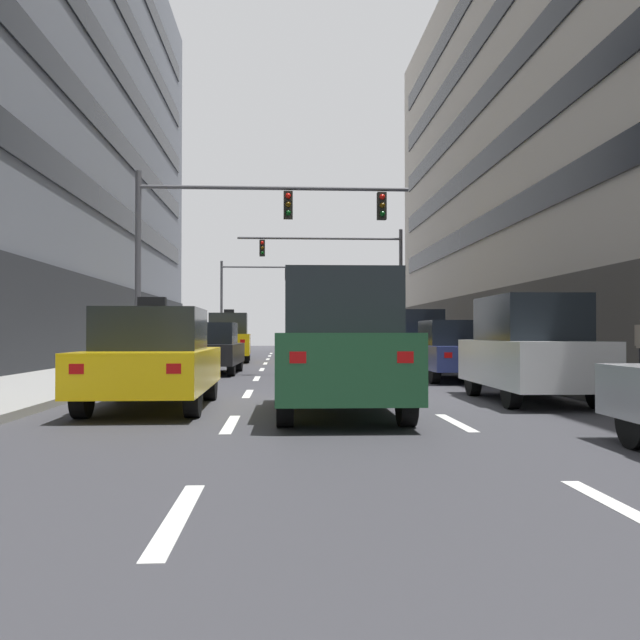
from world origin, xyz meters
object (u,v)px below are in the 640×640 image
at_px(taxi_driving_5, 153,359).
at_px(traffic_signal_1, 352,269).
at_px(taxi_driving_2, 305,343).
at_px(taxi_driving_3, 229,338).
at_px(car_parked_1, 529,349).
at_px(car_driving_4, 210,349).
at_px(car_driving_1, 339,344).
at_px(car_parked_2, 452,351).
at_px(car_driving_0, 300,339).
at_px(car_parked_3, 415,340).
at_px(traffic_signal_2, 263,286).
at_px(traffic_signal_0, 235,229).

bearing_deg(taxi_driving_5, traffic_signal_1, 76.16).
relative_size(taxi_driving_2, taxi_driving_3, 1.00).
xyz_separation_m(taxi_driving_2, car_parked_1, (3.67, -18.63, 0.15)).
height_order(car_driving_4, car_parked_1, car_parked_1).
xyz_separation_m(car_driving_1, taxi_driving_2, (0.12, 20.56, -0.28)).
bearing_deg(car_parked_1, taxi_driving_2, 101.13).
distance_m(car_driving_1, car_parked_2, 8.78).
distance_m(car_driving_0, taxi_driving_5, 27.24).
relative_size(taxi_driving_2, car_parked_2, 1.04).
bearing_deg(car_parked_2, car_driving_0, 100.36).
bearing_deg(car_parked_3, car_driving_1, -105.90).
relative_size(car_driving_0, taxi_driving_2, 0.91).
height_order(car_driving_0, car_driving_4, car_driving_0).
bearing_deg(car_parked_1, car_parked_2, 90.00).
distance_m(car_driving_1, taxi_driving_5, 3.30).
distance_m(car_driving_0, taxi_driving_2, 7.55).
distance_m(car_driving_0, car_parked_2, 20.53).
height_order(car_driving_1, car_parked_1, car_driving_1).
bearing_deg(taxi_driving_3, taxi_driving_2, -1.14).
bearing_deg(traffic_signal_1, car_driving_0, 127.60).
distance_m(car_parked_3, traffic_signal_2, 26.74).
bearing_deg(taxi_driving_2, car_parked_3, -63.18).
height_order(car_driving_1, car_driving_4, car_driving_1).
bearing_deg(car_driving_1, taxi_driving_3, 99.14).
height_order(car_driving_0, taxi_driving_5, car_driving_0).
distance_m(car_driving_4, traffic_signal_0, 3.95).
xyz_separation_m(car_driving_4, car_parked_3, (6.99, 1.94, 0.25)).
height_order(car_driving_0, traffic_signal_2, traffic_signal_2).
relative_size(taxi_driving_5, car_parked_1, 1.11).
distance_m(taxi_driving_3, traffic_signal_2, 18.83).
height_order(car_driving_1, taxi_driving_3, taxi_driving_3).
bearing_deg(car_driving_0, car_parked_2, -79.64).
relative_size(taxi_driving_2, taxi_driving_5, 0.99).
bearing_deg(car_parked_2, taxi_driving_5, -135.20).
xyz_separation_m(car_driving_0, car_parked_2, (3.69, -20.19, -0.19)).
bearing_deg(car_driving_4, taxi_driving_3, 90.75).
xyz_separation_m(car_parked_1, traffic_signal_2, (-6.09, 37.16, 3.71)).
bearing_deg(traffic_signal_1, taxi_driving_2, -121.90).
height_order(taxi_driving_2, taxi_driving_3, taxi_driving_3).
distance_m(taxi_driving_2, car_parked_2, 13.16).
relative_size(car_parked_2, car_parked_3, 1.00).
distance_m(car_driving_1, traffic_signal_1, 25.11).
xyz_separation_m(car_parked_1, traffic_signal_0, (-6.13, 8.28, 3.48)).
distance_m(car_driving_0, car_driving_4, 17.07).
xyz_separation_m(car_parked_1, traffic_signal_1, (-1.08, 22.79, 3.65)).
bearing_deg(car_parked_1, car_driving_4, 126.52).
bearing_deg(taxi_driving_5, car_parked_1, 7.13).
distance_m(car_parked_1, traffic_signal_0, 10.88).
bearing_deg(car_driving_0, taxi_driving_5, -96.77).
xyz_separation_m(taxi_driving_3, car_parked_1, (7.11, -18.70, -0.10)).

